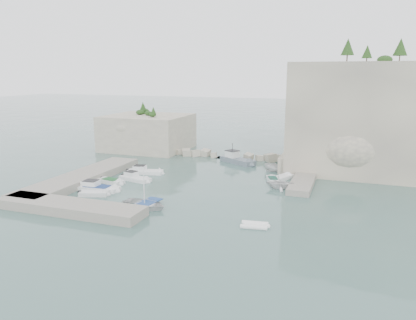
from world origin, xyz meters
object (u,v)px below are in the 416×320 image
(rowboat, at_px, (145,208))
(tender_east_d, at_px, (278,172))
(inflatable_dinghy, at_px, (254,227))
(tender_east_b, at_px, (273,182))
(work_boat, at_px, (238,163))
(motorboat_d, at_px, (97,190))
(motorboat_a, at_px, (145,174))
(tender_east_a, at_px, (280,189))
(tender_east_c, at_px, (281,180))
(motorboat_e, at_px, (94,196))
(motorboat_c, at_px, (111,183))
(motorboat_b, at_px, (135,181))

(rowboat, relative_size, tender_east_d, 1.28)
(inflatable_dinghy, xyz_separation_m, tender_east_b, (-1.61, 18.10, 0.00))
(tender_east_d, distance_m, work_boat, 8.74)
(inflatable_dinghy, bearing_deg, motorboat_d, 158.87)
(motorboat_a, bearing_deg, rowboat, -73.11)
(tender_east_a, height_order, tender_east_c, tender_east_a)
(motorboat_a, height_order, tender_east_c, motorboat_a)
(work_boat, bearing_deg, tender_east_c, -13.64)
(motorboat_e, relative_size, tender_east_b, 0.99)
(motorboat_a, xyz_separation_m, motorboat_c, (-1.95, -6.60, 0.00))
(motorboat_d, relative_size, work_boat, 0.90)
(motorboat_b, height_order, rowboat, motorboat_b)
(motorboat_c, height_order, motorboat_d, motorboat_d)
(rowboat, xyz_separation_m, tender_east_b, (11.93, 16.50, 0.00))
(motorboat_b, xyz_separation_m, tender_east_d, (18.74, 12.41, 0.00))
(tender_east_d, bearing_deg, rowboat, 144.01)
(motorboat_a, relative_size, inflatable_dinghy, 2.01)
(motorboat_c, relative_size, tender_east_a, 1.23)
(motorboat_d, bearing_deg, motorboat_b, 66.57)
(work_boat, bearing_deg, motorboat_a, -103.46)
(tender_east_a, relative_size, work_boat, 0.49)
(tender_east_d, bearing_deg, tender_east_a, -177.49)
(inflatable_dinghy, bearing_deg, motorboat_b, 143.00)
(motorboat_c, bearing_deg, inflatable_dinghy, -9.37)
(motorboat_b, xyz_separation_m, motorboat_d, (-2.30, -6.16, 0.00))
(motorboat_a, relative_size, tender_east_d, 1.40)
(motorboat_b, relative_size, inflatable_dinghy, 1.81)
(motorboat_d, bearing_deg, inflatable_dinghy, -17.07)
(motorboat_b, distance_m, tender_east_b, 20.05)
(motorboat_b, xyz_separation_m, tender_east_a, (20.66, 2.99, 0.00))
(work_boat, bearing_deg, motorboat_c, -95.65)
(motorboat_b, bearing_deg, motorboat_c, -123.59)
(rowboat, height_order, tender_east_b, rowboat)
(inflatable_dinghy, height_order, tender_east_c, tender_east_c)
(motorboat_d, xyz_separation_m, rowboat, (9.46, -4.20, 0.00))
(tender_east_b, bearing_deg, motorboat_c, 90.68)
(motorboat_c, relative_size, work_boat, 0.61)
(motorboat_b, height_order, tender_east_b, motorboat_b)
(motorboat_a, distance_m, tender_east_b, 19.86)
(tender_east_a, bearing_deg, inflatable_dinghy, 169.76)
(motorboat_d, height_order, tender_east_a, tender_east_a)
(tender_east_b, height_order, work_boat, work_boat)
(motorboat_c, bearing_deg, motorboat_d, -72.18)
(motorboat_a, relative_size, motorboat_c, 1.32)
(tender_east_d, bearing_deg, inflatable_dinghy, 175.56)
(inflatable_dinghy, bearing_deg, tender_east_b, 88.10)
(inflatable_dinghy, bearing_deg, rowboat, 166.27)
(motorboat_d, bearing_deg, motorboat_e, -67.89)
(motorboat_e, bearing_deg, rowboat, -31.95)
(motorboat_c, xyz_separation_m, rowboat, (9.79, -7.96, 0.00))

